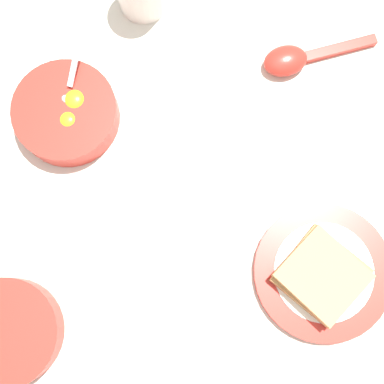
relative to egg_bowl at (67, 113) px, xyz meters
The scene contains 6 objects.
ground_plane 0.21m from the egg_bowl, ahead, with size 3.00×3.00×0.00m, color silver.
egg_bowl is the anchor object (origin of this frame).
toast_plate 0.39m from the egg_bowl, ahead, with size 0.17×0.17×0.01m.
toast_sandwich 0.38m from the egg_bowl, ahead, with size 0.11×0.11×0.03m.
soup_spoon 0.31m from the egg_bowl, 43.22° to the left, with size 0.13×0.13×0.03m.
congee_bowl 0.28m from the egg_bowl, 74.04° to the right, with size 0.13×0.13×0.04m.
Camera 1 is at (0.04, -0.10, 0.68)m, focal length 50.00 mm.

